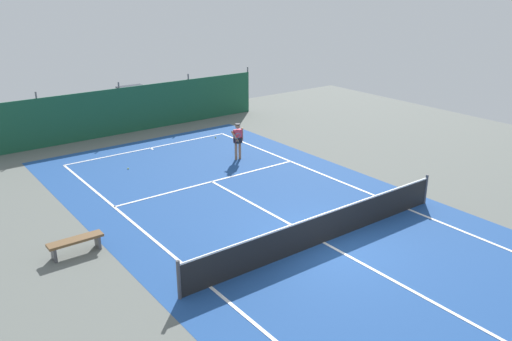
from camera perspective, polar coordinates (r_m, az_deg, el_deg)
The scene contains 9 objects.
ground_plane at distance 16.42m, azimuth 7.32°, elevation -7.78°, with size 36.00×36.00×0.00m, color slate.
court_surface at distance 16.42m, azimuth 7.32°, elevation -7.77°, with size 11.02×26.60×0.01m.
tennis_net at distance 16.19m, azimuth 7.40°, elevation -6.18°, with size 10.12×0.10×1.10m.
back_fence at distance 28.65m, azimuth -14.72°, elevation 5.41°, with size 16.30×0.98×2.70m.
tennis_player at distance 23.28m, azimuth -1.99°, elevation 3.47°, with size 0.73×0.74×1.64m.
tennis_ball_near_player at distance 26.77m, azimuth -4.42°, elevation 3.60°, with size 0.07×0.07×0.07m, color #CCDB33.
tennis_ball_midcourt at distance 22.96m, azimuth -13.73°, elevation 0.21°, with size 0.07×0.07×0.07m, color #CCDB33.
parked_car at distance 31.76m, azimuth -13.00°, elevation 7.30°, with size 2.11×4.25×1.68m.
courtside_bench at distance 16.39m, azimuth -19.02°, elevation -7.39°, with size 1.60×0.40×0.49m.
Camera 1 is at (-10.28, -10.26, 7.66)m, focal length 36.79 mm.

